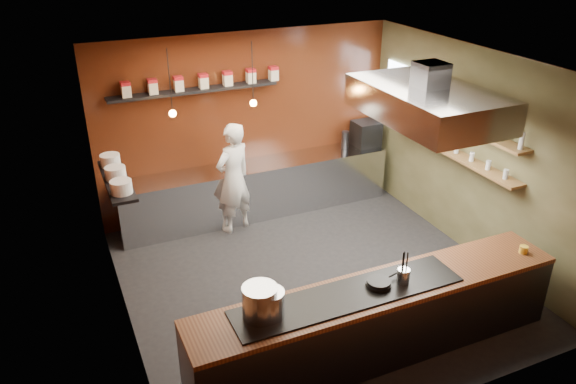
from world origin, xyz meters
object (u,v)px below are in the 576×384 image
stockpot_small (269,304)px  espresso_machine (366,133)px  extractor_hood (427,103)px  chef (233,178)px  stockpot_large (260,302)px

stockpot_small → espresso_machine: 5.10m
extractor_hood → espresso_machine: (0.80, 2.61, -1.39)m
espresso_machine → chef: chef is taller
stockpot_large → stockpot_small: 0.10m
stockpot_large → espresso_machine: espresso_machine is taller
extractor_hood → stockpot_large: 3.25m
stockpot_large → chef: chef is taller
extractor_hood → espresso_machine: 3.07m
stockpot_small → espresso_machine: espresso_machine is taller
espresso_machine → chef: size_ratio=0.24×
extractor_hood → stockpot_large: extractor_hood is taller
stockpot_large → chef: size_ratio=0.20×
stockpot_small → stockpot_large: bearing=163.8°
extractor_hood → chef: bearing=129.4°
stockpot_large → stockpot_small: (0.09, -0.03, -0.03)m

